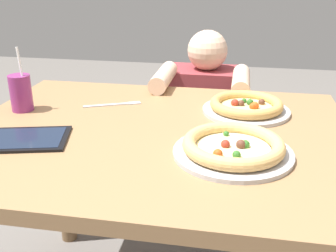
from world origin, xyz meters
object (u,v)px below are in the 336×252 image
object	(u,v)px
pizza_far	(246,107)
tablet	(25,139)
diner_seated	(204,136)
pizza_near	(233,147)
drink_cup_colored	(21,93)
fork	(115,104)

from	to	relation	value
pizza_far	tablet	bearing A→B (deg)	-150.50
pizza_far	diner_seated	size ratio (longest dim) A/B	0.31
pizza_near	drink_cup_colored	bearing A→B (deg)	162.60
fork	diner_seated	bearing A→B (deg)	60.48
pizza_near	fork	world-z (taller)	pizza_near
fork	pizza_near	bearing A→B (deg)	-38.16
pizza_far	diner_seated	xyz separation A→B (m)	(-0.18, 0.49, -0.33)
fork	pizza_far	bearing A→B (deg)	0.58
pizza_far	drink_cup_colored	size ratio (longest dim) A/B	1.34
fork	tablet	distance (m)	0.38
pizza_near	diner_seated	xyz separation A→B (m)	(-0.14, 0.82, -0.33)
fork	diner_seated	size ratio (longest dim) A/B	0.20
drink_cup_colored	diner_seated	bearing A→B (deg)	46.35
drink_cup_colored	tablet	size ratio (longest dim) A/B	0.79
pizza_near	pizza_far	distance (m)	0.34
pizza_far	tablet	xyz separation A→B (m)	(-0.62, -0.35, -0.02)
drink_cup_colored	diner_seated	world-z (taller)	drink_cup_colored
drink_cup_colored	fork	size ratio (longest dim) A/B	1.12
fork	diner_seated	xyz separation A→B (m)	(0.28, 0.49, -0.31)
pizza_near	diner_seated	world-z (taller)	diner_seated
drink_cup_colored	diner_seated	distance (m)	0.91
pizza_far	fork	distance (m)	0.46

